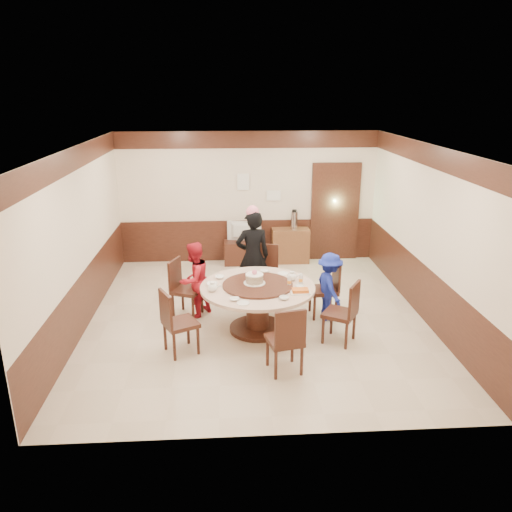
{
  "coord_description": "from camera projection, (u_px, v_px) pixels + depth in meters",
  "views": [
    {
      "loc": [
        -0.49,
        -7.55,
        3.62
      ],
      "look_at": [
        -0.02,
        -0.06,
        1.1
      ],
      "focal_mm": 35.0,
      "sensor_mm": 36.0,
      "label": 1
    }
  ],
  "objects": [
    {
      "name": "side_cabinet",
      "position": [
        290.0,
        245.0,
        10.9
      ],
      "size": [
        0.8,
        0.4,
        0.75
      ],
      "primitive_type": "cube",
      "color": "brown",
      "rests_on": "ground"
    },
    {
      "name": "thermos",
      "position": [
        294.0,
        220.0,
        10.72
      ],
      "size": [
        0.15,
        0.15,
        0.38
      ],
      "primitive_type": "cylinder",
      "color": "silver",
      "rests_on": "side_cabinet"
    },
    {
      "name": "chair_0",
      "position": [
        324.0,
        298.0,
        8.32
      ],
      "size": [
        0.47,
        0.46,
        0.97
      ],
      "rotation": [
        0.0,
        0.0,
        1.61
      ],
      "color": "#391A12",
      "rests_on": "ground"
    },
    {
      "name": "person_blue",
      "position": [
        329.0,
        287.0,
        8.11
      ],
      "size": [
        0.55,
        0.8,
        1.13
      ],
      "primitive_type": "imported",
      "rotation": [
        0.0,
        0.0,
        1.76
      ],
      "color": "navy",
      "rests_on": "ground"
    },
    {
      "name": "birthday_cake",
      "position": [
        254.0,
        279.0,
        7.65
      ],
      "size": [
        0.34,
        0.34,
        0.22
      ],
      "color": "white",
      "rests_on": "banquet_table"
    },
    {
      "name": "bowl_4",
      "position": [
        212.0,
        284.0,
        7.67
      ],
      "size": [
        0.17,
        0.17,
        0.04
      ],
      "primitive_type": "imported",
      "color": "white",
      "rests_on": "banquet_table"
    },
    {
      "name": "shrimp_platter",
      "position": [
        300.0,
        291.0,
        7.38
      ],
      "size": [
        0.3,
        0.2,
        0.06
      ],
      "color": "white",
      "rests_on": "banquet_table"
    },
    {
      "name": "bowl_2",
      "position": [
        235.0,
        299.0,
        7.12
      ],
      "size": [
        0.14,
        0.14,
        0.03
      ],
      "primitive_type": "imported",
      "color": "white",
      "rests_on": "banquet_table"
    },
    {
      "name": "teapot_right",
      "position": [
        292.0,
        277.0,
        7.86
      ],
      "size": [
        0.17,
        0.15,
        0.13
      ],
      "primitive_type": "ellipsoid",
      "color": "white",
      "rests_on": "banquet_table"
    },
    {
      "name": "bottle_1",
      "position": [
        301.0,
        279.0,
        7.69
      ],
      "size": [
        0.06,
        0.06,
        0.16
      ],
      "primitive_type": "cylinder",
      "color": "silver",
      "rests_on": "banquet_table"
    },
    {
      "name": "person_red",
      "position": [
        194.0,
        280.0,
        8.22
      ],
      "size": [
        0.76,
        0.78,
        1.27
      ],
      "primitive_type": "imported",
      "rotation": [
        0.0,
        0.0,
        4.05
      ],
      "color": "red",
      "rests_on": "ground"
    },
    {
      "name": "bowl_0",
      "position": [
        220.0,
        277.0,
        7.96
      ],
      "size": [
        0.15,
        0.15,
        0.04
      ],
      "primitive_type": "imported",
      "color": "white",
      "rests_on": "banquet_table"
    },
    {
      "name": "saucer_near",
      "position": [
        243.0,
        303.0,
        7.02
      ],
      "size": [
        0.18,
        0.18,
        0.01
      ],
      "primitive_type": "cylinder",
      "color": "white",
      "rests_on": "banquet_table"
    },
    {
      "name": "television",
      "position": [
        244.0,
        232.0,
        10.7
      ],
      "size": [
        0.74,
        0.24,
        0.43
      ],
      "primitive_type": "imported",
      "rotation": [
        0.0,
        0.0,
        2.94
      ],
      "color": "gray",
      "rests_on": "tv_stand"
    },
    {
      "name": "chair_3",
      "position": [
        180.0,
        333.0,
        7.13
      ],
      "size": [
        0.6,
        0.59,
        0.97
      ],
      "rotation": [
        0.0,
        0.0,
        5.18
      ],
      "color": "#391A12",
      "rests_on": "ground"
    },
    {
      "name": "notice_right",
      "position": [
        274.0,
        195.0,
        10.7
      ],
      "size": [
        0.3,
        0.0,
        0.22
      ],
      "primitive_type": "cube",
      "color": "white",
      "rests_on": "room"
    },
    {
      "name": "chair_5",
      "position": [
        340.0,
        323.0,
        7.44
      ],
      "size": [
        0.61,
        0.61,
        0.97
      ],
      "rotation": [
        0.0,
        0.0,
        7.29
      ],
      "color": "#391A12",
      "rests_on": "ground"
    },
    {
      "name": "bowl_1",
      "position": [
        284.0,
        298.0,
        7.15
      ],
      "size": [
        0.14,
        0.14,
        0.04
      ],
      "primitive_type": "imported",
      "color": "white",
      "rests_on": "banquet_table"
    },
    {
      "name": "notice_left",
      "position": [
        243.0,
        182.0,
        10.56
      ],
      "size": [
        0.25,
        0.0,
        0.35
      ],
      "primitive_type": "cube",
      "color": "white",
      "rests_on": "room"
    },
    {
      "name": "saucer_far",
      "position": [
        283.0,
        273.0,
        8.15
      ],
      "size": [
        0.18,
        0.18,
        0.01
      ],
      "primitive_type": "cylinder",
      "color": "white",
      "rests_on": "banquet_table"
    },
    {
      "name": "bowl_3",
      "position": [
        300.0,
        287.0,
        7.56
      ],
      "size": [
        0.14,
        0.14,
        0.04
      ],
      "primitive_type": "imported",
      "color": "white",
      "rests_on": "banquet_table"
    },
    {
      "name": "tv_stand",
      "position": [
        244.0,
        252.0,
        10.85
      ],
      "size": [
        0.85,
        0.45,
        0.5
      ],
      "primitive_type": "cube",
      "color": "#391A12",
      "rests_on": "ground"
    },
    {
      "name": "teapot_left",
      "position": [
        212.0,
        287.0,
        7.43
      ],
      "size": [
        0.17,
        0.15,
        0.13
      ],
      "primitive_type": "ellipsoid",
      "color": "white",
      "rests_on": "banquet_table"
    },
    {
      "name": "banquet_table",
      "position": [
        258.0,
        299.0,
        7.72
      ],
      "size": [
        1.77,
        1.77,
        0.78
      ],
      "color": "#391A12",
      "rests_on": "ground"
    },
    {
      "name": "chair_2",
      "position": [
        186.0,
        298.0,
        8.32
      ],
      "size": [
        0.58,
        0.57,
        0.97
      ],
      "rotation": [
        0.0,
        0.0,
        4.33
      ],
      "color": "#391A12",
      "rests_on": "ground"
    },
    {
      "name": "chair_4",
      "position": [
        285.0,
        351.0,
        6.65
      ],
      "size": [
        0.53,
        0.53,
        0.97
      ],
      "rotation": [
        0.0,
        0.0,
        6.5
      ],
      "color": "#391A12",
      "rests_on": "ground"
    },
    {
      "name": "chair_1",
      "position": [
        265.0,
        282.0,
        9.01
      ],
      "size": [
        0.54,
        0.55,
        0.97
      ],
      "rotation": [
        0.0,
        0.0,
        2.88
      ],
      "color": "#391A12",
      "rests_on": "ground"
    },
    {
      "name": "bowl_5",
      "position": [
        265.0,
        271.0,
        8.2
      ],
      "size": [
        0.15,
        0.15,
        0.05
      ],
      "primitive_type": "imported",
      "color": "white",
      "rests_on": "banquet_table"
    },
    {
      "name": "person_standing",
      "position": [
        253.0,
        257.0,
        8.75
      ],
      "size": [
        0.66,
        0.48,
        1.65
      ],
      "primitive_type": "imported",
      "rotation": [
        0.0,
        0.0,
        3.29
      ],
      "color": "black",
      "rests_on": "ground"
    },
    {
      "name": "room",
      "position": [
        257.0,
        256.0,
        8.0
      ],
      "size": [
        6.0,
        6.04,
        2.84
      ],
      "color": "beige",
      "rests_on": "ground"
    },
    {
      "name": "bottle_0",
      "position": [
        289.0,
        281.0,
        7.62
      ],
      "size": [
        0.06,
        0.06,
        0.16
      ],
      "primitive_type": "cylinder",
      "color": "silver",
      "rests_on": "banquet_table"
    }
  ]
}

